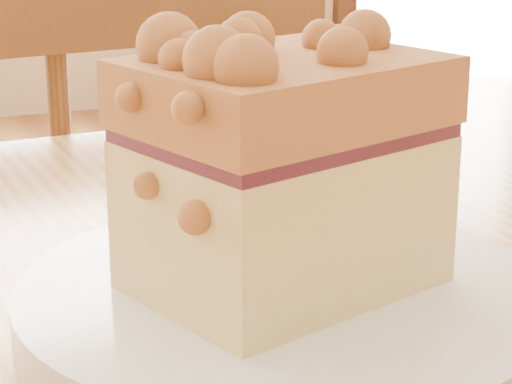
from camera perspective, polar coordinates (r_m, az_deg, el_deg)
cafe_chair_main at (r=1.12m, az=-8.47°, el=-9.00°), size 0.43×0.43×0.85m
plate at (r=0.42m, az=1.57°, el=-6.48°), size 0.22×0.22×0.02m
cake_slice at (r=0.40m, az=1.64°, el=1.82°), size 0.14×0.12×0.11m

